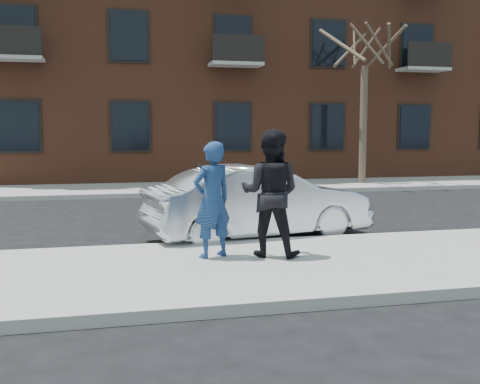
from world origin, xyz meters
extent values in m
plane|color=black|center=(0.00, 0.00, 0.00)|extent=(100.00, 100.00, 0.00)
cube|color=gray|center=(0.00, -0.25, 0.07)|extent=(50.00, 3.50, 0.15)
cube|color=#999691|center=(0.00, 1.55, 0.07)|extent=(50.00, 0.10, 0.15)
cube|color=gray|center=(0.00, 11.25, 0.07)|extent=(50.00, 3.50, 0.15)
cube|color=#999691|center=(0.00, 9.45, 0.07)|extent=(50.00, 0.10, 0.15)
cube|color=brown|center=(2.00, 18.00, 6.00)|extent=(24.00, 10.00, 12.00)
cube|color=black|center=(-7.50, 12.94, 2.20)|extent=(1.30, 0.06, 1.70)
cube|color=black|center=(3.90, 12.94, 2.20)|extent=(1.30, 0.06, 1.70)
cube|color=black|center=(-7.50, 12.94, 5.40)|extent=(1.30, 0.06, 1.70)
cube|color=black|center=(3.90, 12.94, 5.40)|extent=(1.30, 0.06, 1.70)
cylinder|color=#3E3024|center=(4.50, 11.00, 2.25)|extent=(0.26, 0.26, 4.20)
imported|color=silver|center=(-1.76, 2.30, 0.70)|extent=(4.46, 2.26, 1.40)
imported|color=navy|center=(-3.00, 0.34, 1.02)|extent=(0.75, 0.64, 1.75)
cube|color=black|center=(-3.13, 0.53, 1.50)|extent=(0.11, 0.14, 0.08)
imported|color=black|center=(-2.12, 0.26, 1.11)|extent=(1.16, 1.07, 1.92)
cube|color=black|center=(-2.17, 0.49, 1.16)|extent=(0.11, 0.15, 0.06)
camera|label=1|loc=(-4.49, -7.86, 2.06)|focal=42.00mm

